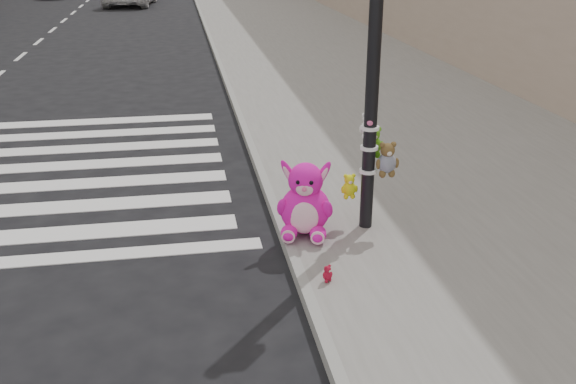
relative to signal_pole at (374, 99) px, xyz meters
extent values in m
plane|color=black|center=(-2.63, -1.81, -1.79)|extent=(120.00, 120.00, 0.00)
cube|color=slate|center=(2.37, 8.19, -1.72)|extent=(7.00, 80.00, 0.14)
cube|color=gray|center=(-1.08, 8.19, -1.72)|extent=(0.12, 80.00, 0.15)
cylinder|color=black|center=(-0.03, -0.01, 0.35)|extent=(0.16, 0.16, 4.00)
cylinder|color=white|center=(-0.03, -0.01, -0.90)|extent=(0.22, 0.22, 0.04)
cylinder|color=white|center=(-0.03, -0.01, -0.60)|extent=(0.22, 0.22, 0.04)
cylinder|color=white|center=(-0.03, -0.01, -0.35)|extent=(0.22, 0.22, 0.04)
ellipsoid|color=#EE14AD|center=(-1.07, -0.29, -1.56)|extent=(0.28, 0.37, 0.18)
ellipsoid|color=#EE14AD|center=(-0.73, -0.38, -1.56)|extent=(0.28, 0.37, 0.18)
ellipsoid|color=#EE14AD|center=(-0.83, -0.07, -1.33)|extent=(0.74, 0.67, 0.62)
ellipsoid|color=#F9BFD1|center=(-0.89, -0.28, -1.35)|extent=(0.37, 0.21, 0.41)
sphere|color=#EE14AD|center=(-0.83, -0.07, -0.94)|extent=(0.53, 0.53, 0.43)
ellipsoid|color=#EE14AD|center=(-1.01, 0.00, -0.89)|extent=(0.31, 0.16, 0.43)
ellipsoid|color=#EE14AD|center=(-0.64, -0.10, -0.89)|extent=(0.31, 0.16, 0.43)
camera|label=1|loc=(-2.26, -7.18, 1.84)|focal=40.00mm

